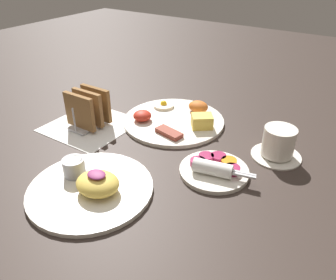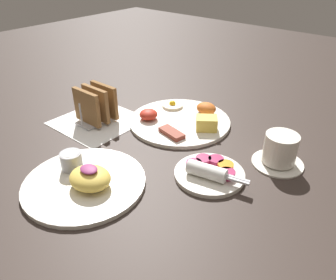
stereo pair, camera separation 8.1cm
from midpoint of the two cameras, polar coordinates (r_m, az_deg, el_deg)
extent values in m
plane|color=#332823|center=(0.85, -8.04, -1.19)|extent=(3.00, 3.00, 0.00)
cube|color=white|center=(0.97, -15.69, 2.47)|extent=(0.22, 0.22, 0.00)
cylinder|color=silver|center=(0.95, -1.45, 3.31)|extent=(0.29, 0.29, 0.01)
cube|color=#E5C64C|center=(0.90, 3.39, 3.22)|extent=(0.07, 0.07, 0.04)
ellipsoid|color=#C66023|center=(0.99, 2.97, 5.77)|extent=(0.06, 0.05, 0.03)
cylinder|color=#F4EACC|center=(1.02, -3.04, 5.97)|extent=(0.06, 0.06, 0.01)
sphere|color=yellow|center=(1.02, -3.05, 6.28)|extent=(0.02, 0.02, 0.02)
ellipsoid|color=red|center=(0.94, -6.96, 4.17)|extent=(0.05, 0.05, 0.03)
cube|color=brown|center=(0.87, -2.49, 1.21)|extent=(0.08, 0.05, 0.01)
cylinder|color=silver|center=(0.74, 4.94, -5.50)|extent=(0.16, 0.16, 0.01)
cylinder|color=#99234C|center=(0.73, 7.99, -5.25)|extent=(0.04, 0.04, 0.01)
cylinder|color=orange|center=(0.76, 7.56, -3.96)|extent=(0.04, 0.04, 0.01)
cylinder|color=#99234C|center=(0.77, 5.82, -3.14)|extent=(0.04, 0.04, 0.01)
cylinder|color=#99234C|center=(0.77, 3.68, -3.17)|extent=(0.04, 0.04, 0.01)
cylinder|color=#99234C|center=(0.75, 2.17, -4.02)|extent=(0.04, 0.04, 0.01)
cylinder|color=white|center=(0.72, 4.57, -5.03)|extent=(0.09, 0.05, 0.03)
cube|color=silver|center=(0.71, 10.00, -5.87)|extent=(0.05, 0.02, 0.00)
cube|color=silver|center=(0.70, 9.79, -6.42)|extent=(0.05, 0.02, 0.00)
cylinder|color=silver|center=(0.72, -16.49, -8.30)|extent=(0.26, 0.26, 0.01)
ellipsoid|color=#EAC651|center=(0.69, -15.48, -7.43)|extent=(0.10, 0.09, 0.04)
ellipsoid|color=#8C3366|center=(0.68, -15.75, -5.91)|extent=(0.04, 0.03, 0.01)
cylinder|color=#99999E|center=(0.75, -19.05, -4.60)|extent=(0.05, 0.05, 0.04)
cylinder|color=white|center=(0.74, -19.26, -3.59)|extent=(0.04, 0.04, 0.01)
cube|color=#B7B7BC|center=(0.97, -15.72, 2.70)|extent=(0.06, 0.12, 0.01)
cube|color=brown|center=(0.93, -17.60, 4.67)|extent=(0.10, 0.01, 0.10)
cube|color=brown|center=(0.95, -16.16, 5.42)|extent=(0.10, 0.01, 0.10)
cube|color=brown|center=(0.96, -14.77, 6.14)|extent=(0.10, 0.01, 0.10)
cylinder|color=#B7B7BC|center=(0.92, -18.47, 3.34)|extent=(0.01, 0.01, 0.07)
cylinder|color=#B7B7BC|center=(0.98, -13.74, 5.85)|extent=(0.01, 0.01, 0.07)
cylinder|color=silver|center=(0.83, 15.67, -2.64)|extent=(0.12, 0.12, 0.01)
cylinder|color=silver|center=(0.81, 16.06, -0.33)|extent=(0.08, 0.08, 0.07)
cylinder|color=#381E0F|center=(0.79, 16.37, 1.52)|extent=(0.06, 0.06, 0.01)
camera|label=1|loc=(0.04, -92.86, -1.73)|focal=35.00mm
camera|label=2|loc=(0.04, 87.14, 1.73)|focal=35.00mm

